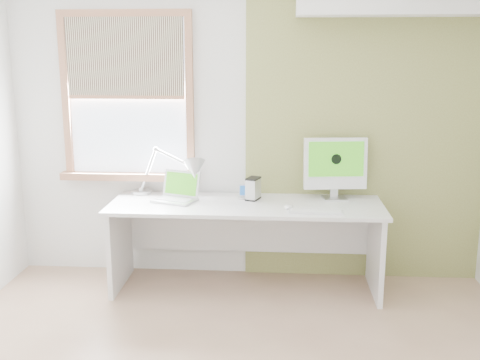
# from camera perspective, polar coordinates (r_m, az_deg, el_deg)

# --- Properties ---
(room) EXTENTS (4.04, 3.54, 2.64)m
(room) POSITION_cam_1_polar(r_m,az_deg,el_deg) (3.09, -1.38, 1.08)
(room) COLOR tan
(room) RESTS_ON ground
(accent_wall) EXTENTS (2.00, 0.02, 2.60)m
(accent_wall) POSITION_cam_1_polar(r_m,az_deg,el_deg) (4.85, 12.52, 5.09)
(accent_wall) COLOR olive
(accent_wall) RESTS_ON room
(window) EXTENTS (1.20, 0.14, 1.42)m
(window) POSITION_cam_1_polar(r_m,az_deg,el_deg) (4.91, -11.27, 8.13)
(window) COLOR #A46B4D
(window) RESTS_ON room
(desk) EXTENTS (2.20, 0.70, 0.73)m
(desk) POSITION_cam_1_polar(r_m,az_deg,el_deg) (4.68, 0.64, -4.49)
(desk) COLOR silver
(desk) RESTS_ON room
(desk_lamp) EXTENTS (0.71, 0.38, 0.41)m
(desk_lamp) POSITION_cam_1_polar(r_m,az_deg,el_deg) (4.73, -5.64, 0.80)
(desk_lamp) COLOR silver
(desk_lamp) RESTS_ON desk
(laptop) EXTENTS (0.40, 0.36, 0.23)m
(laptop) POSITION_cam_1_polar(r_m,az_deg,el_deg) (4.69, -6.30, -1.33)
(laptop) COLOR silver
(laptop) RESTS_ON desk
(phone_dock) EXTENTS (0.08, 0.08, 0.13)m
(phone_dock) POSITION_cam_1_polar(r_m,az_deg,el_deg) (4.69, 0.26, -1.50)
(phone_dock) COLOR silver
(phone_dock) RESTS_ON desk
(external_drive) EXTENTS (0.13, 0.16, 0.18)m
(external_drive) POSITION_cam_1_polar(r_m,az_deg,el_deg) (4.67, 1.33, -0.87)
(external_drive) COLOR silver
(external_drive) RESTS_ON desk
(imac) EXTENTS (0.52, 0.19, 0.51)m
(imac) POSITION_cam_1_polar(r_m,az_deg,el_deg) (4.72, 9.56, 1.51)
(imac) COLOR silver
(imac) RESTS_ON desk
(keyboard) EXTENTS (0.42, 0.14, 0.02)m
(keyboard) POSITION_cam_1_polar(r_m,az_deg,el_deg) (4.35, 7.63, -3.15)
(keyboard) COLOR white
(keyboard) RESTS_ON desk
(mouse) EXTENTS (0.08, 0.12, 0.03)m
(mouse) POSITION_cam_1_polar(r_m,az_deg,el_deg) (4.43, 4.92, -2.69)
(mouse) COLOR white
(mouse) RESTS_ON desk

